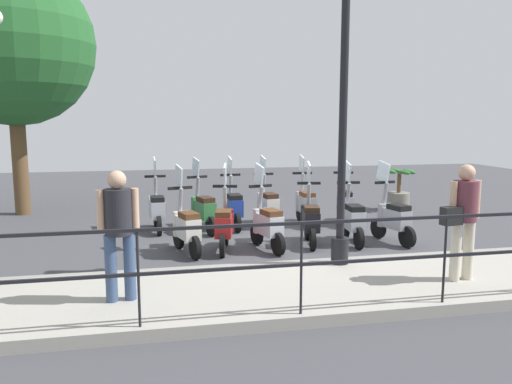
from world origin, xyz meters
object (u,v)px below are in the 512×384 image
at_px(potted_palm, 399,193).
at_px(scooter_far_2, 268,205).
at_px(scooter_near_1, 352,219).
at_px(scooter_far_0, 344,203).
at_px(scooter_near_3, 267,224).
at_px(scooter_near_5, 186,227).
at_px(lamp_post_near, 343,124).
at_px(scooter_near_0, 393,218).
at_px(pedestrian_with_bag, 463,213).
at_px(scooter_far_4, 203,209).
at_px(scooter_near_4, 224,224).
at_px(scooter_far_5, 157,209).
at_px(pedestrian_distant, 119,226).
at_px(tree_large, 12,45).
at_px(scooter_far_1, 305,203).
at_px(scooter_far_3, 233,206).
at_px(scooter_near_2, 310,219).

relative_size(potted_palm, scooter_far_2, 0.69).
bearing_deg(scooter_near_1, scooter_far_0, -13.02).
bearing_deg(scooter_near_3, scooter_near_5, 73.99).
distance_m(lamp_post_near, scooter_near_0, 2.89).
height_order(pedestrian_with_bag, scooter_far_4, pedestrian_with_bag).
relative_size(scooter_near_4, scooter_far_5, 1.00).
height_order(lamp_post_near, pedestrian_distant, lamp_post_near).
distance_m(pedestrian_with_bag, scooter_near_1, 2.84).
bearing_deg(scooter_far_0, pedestrian_distant, 147.24).
height_order(scooter_near_0, scooter_far_0, same).
height_order(tree_large, scooter_near_5, tree_large).
relative_size(scooter_near_3, scooter_far_2, 1.00).
bearing_deg(pedestrian_with_bag, scooter_far_1, 1.32).
bearing_deg(lamp_post_near, potted_palm, -35.92).
height_order(lamp_post_near, scooter_near_1, lamp_post_near).
relative_size(scooter_near_4, scooter_far_3, 1.00).
distance_m(pedestrian_distant, scooter_far_2, 5.26).
bearing_deg(potted_palm, scooter_near_2, 131.98).
relative_size(lamp_post_near, scooter_near_5, 3.07).
bearing_deg(scooter_far_2, pedestrian_with_bag, -166.13).
height_order(pedestrian_distant, scooter_near_3, pedestrian_distant).
bearing_deg(scooter_near_5, scooter_far_0, -79.83).
distance_m(scooter_near_1, scooter_far_5, 4.02).
bearing_deg(scooter_near_5, scooter_far_1, -71.82).
bearing_deg(pedestrian_distant, scooter_near_3, 128.09).
bearing_deg(lamp_post_near, scooter_far_4, 29.13).
relative_size(tree_large, scooter_near_5, 3.90).
distance_m(scooter_near_3, scooter_far_4, 1.93).
relative_size(scooter_far_1, scooter_far_5, 1.00).
height_order(scooter_near_2, scooter_far_3, same).
height_order(pedestrian_with_bag, scooter_far_5, pedestrian_with_bag).
xyz_separation_m(scooter_near_0, scooter_far_0, (1.82, 0.26, 0.00)).
relative_size(scooter_near_1, scooter_near_2, 1.00).
bearing_deg(scooter_far_4, pedestrian_with_bag, -161.86).
relative_size(scooter_near_2, scooter_far_5, 1.00).
relative_size(pedestrian_distant, scooter_near_3, 1.03).
distance_m(scooter_far_2, scooter_far_3, 0.76).
relative_size(scooter_near_0, scooter_near_5, 1.00).
bearing_deg(scooter_near_1, scooter_far_1, 15.19).
relative_size(pedestrian_with_bag, scooter_far_3, 1.03).
relative_size(scooter_near_2, scooter_far_3, 1.00).
distance_m(potted_palm, scooter_far_4, 5.45).
relative_size(scooter_near_5, scooter_far_2, 1.00).
relative_size(pedestrian_distant, scooter_far_1, 1.03).
relative_size(lamp_post_near, tree_large, 0.79).
height_order(scooter_near_0, scooter_near_3, same).
height_order(scooter_far_2, scooter_far_5, same).
xyz_separation_m(lamp_post_near, scooter_far_2, (3.43, 0.34, -1.78)).
xyz_separation_m(scooter_near_2, scooter_near_4, (-0.11, 1.63, 0.00)).
height_order(pedestrian_distant, potted_palm, pedestrian_distant).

